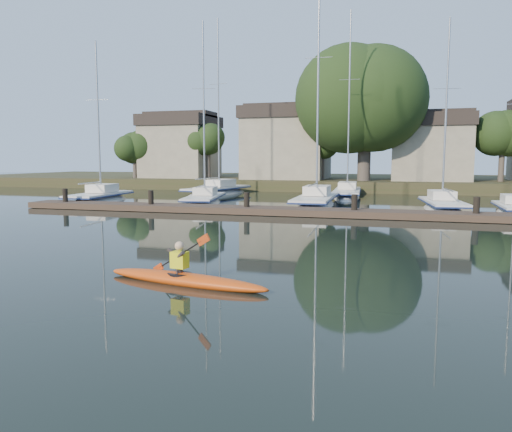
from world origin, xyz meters
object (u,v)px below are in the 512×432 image
(sailboat_5, at_px, (218,197))
(sailboat_6, at_px, (347,199))
(sailboat_1, at_px, (204,207))
(sailboat_2, at_px, (316,209))
(dock, at_px, (299,211))
(sailboat_3, at_px, (442,213))
(kayak, at_px, (184,277))
(sailboat_0, at_px, (100,205))

(sailboat_5, height_order, sailboat_6, sailboat_5)
(sailboat_1, relative_size, sailboat_2, 0.82)
(dock, height_order, sailboat_2, sailboat_2)
(dock, height_order, sailboat_3, sailboat_3)
(kayak, height_order, sailboat_6, sailboat_6)
(kayak, bearing_deg, sailboat_1, 120.69)
(sailboat_2, xyz_separation_m, sailboat_5, (-9.78, 7.92, 0.00))
(sailboat_5, relative_size, sailboat_6, 1.01)
(sailboat_0, bearing_deg, sailboat_5, 53.96)
(sailboat_1, height_order, sailboat_6, sailboat_6)
(sailboat_6, bearing_deg, sailboat_3, -56.14)
(sailboat_5, bearing_deg, sailboat_1, -64.24)
(sailboat_0, bearing_deg, dock, -19.93)
(sailboat_0, relative_size, sailboat_1, 0.94)
(dock, distance_m, sailboat_3, 9.25)
(kayak, distance_m, sailboat_2, 20.95)
(sailboat_3, bearing_deg, sailboat_0, 176.10)
(sailboat_2, bearing_deg, sailboat_1, -177.19)
(sailboat_0, height_order, sailboat_3, sailboat_3)
(dock, xyz_separation_m, sailboat_0, (-15.23, 4.10, -0.41))
(sailboat_0, bearing_deg, sailboat_2, -0.30)
(kayak, xyz_separation_m, sailboat_6, (1.06, 29.12, -0.36))
(sailboat_0, bearing_deg, sailboat_3, -2.76)
(dock, height_order, sailboat_5, sailboat_5)
(dock, height_order, sailboat_0, sailboat_0)
(dock, bearing_deg, sailboat_1, 147.75)
(dock, height_order, sailboat_1, sailboat_1)
(sailboat_1, distance_m, sailboat_3, 15.30)
(kayak, relative_size, sailboat_6, 0.29)
(sailboat_2, bearing_deg, dock, -92.51)
(kayak, xyz_separation_m, sailboat_3, (7.62, 20.58, -0.37))
(kayak, distance_m, sailboat_0, 25.04)
(sailboat_2, height_order, sailboat_6, sailboat_2)
(sailboat_5, bearing_deg, sailboat_2, -27.82)
(sailboat_2, height_order, sailboat_5, sailboat_2)
(sailboat_1, height_order, sailboat_5, sailboat_5)
(kayak, distance_m, sailboat_6, 29.14)
(dock, relative_size, sailboat_5, 2.12)
(kayak, xyz_separation_m, sailboat_2, (-0.12, 20.95, -0.38))
(kayak, relative_size, dock, 0.14)
(sailboat_0, xyz_separation_m, sailboat_2, (15.31, 1.23, 0.00))
(sailboat_0, distance_m, sailboat_3, 23.06)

